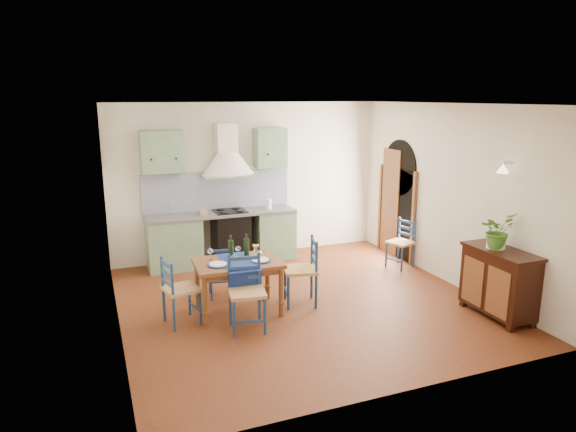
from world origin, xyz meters
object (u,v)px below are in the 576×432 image
object	(u,v)px
dining_table	(238,267)
chair_near	(246,292)
potted_plant	(497,230)
sideboard	(499,280)

from	to	relation	value
dining_table	chair_near	xyz separation A→B (m)	(-0.05, -0.53, -0.16)
dining_table	potted_plant	world-z (taller)	potted_plant
chair_near	potted_plant	distance (m)	3.39
dining_table	chair_near	distance (m)	0.56
chair_near	potted_plant	world-z (taller)	potted_plant
chair_near	sideboard	size ratio (longest dim) A/B	0.91
dining_table	potted_plant	xyz separation A→B (m)	(3.18, -1.29, 0.53)
chair_near	sideboard	bearing A→B (deg)	-14.80
chair_near	sideboard	distance (m)	3.35
dining_table	sideboard	world-z (taller)	dining_table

